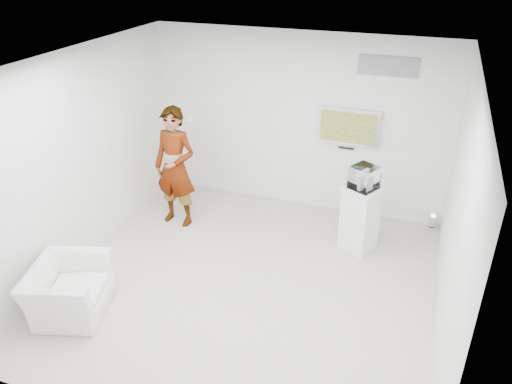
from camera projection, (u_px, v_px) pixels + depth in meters
The scene contains 10 objects.
room at pixel (244, 186), 6.22m from camera, with size 5.01×5.01×3.00m.
tv at pixel (348, 127), 7.99m from camera, with size 1.00×0.08×0.60m, color silver.
logo_decal at pixel (388, 66), 7.41m from camera, with size 0.90×0.02×0.30m, color gray.
person at pixel (175, 167), 7.94m from camera, with size 0.72×0.47×1.98m, color silver.
armchair at pixel (68, 290), 6.25m from camera, with size 1.01×0.88×0.66m, color silver.
pedestal at pixel (360, 219), 7.46m from camera, with size 0.49×0.49×1.02m, color white.
floor_uplight at pixel (432, 222), 8.11m from camera, with size 0.17×0.17×0.27m, color silver.
vitrine at pixel (364, 178), 7.15m from camera, with size 0.34×0.34×0.34m, color white.
console at pixel (364, 182), 7.18m from camera, with size 0.05×0.15×0.21m, color white.
wii_remote at pixel (191, 119), 7.61m from camera, with size 0.03×0.13×0.03m, color white.
Camera 1 is at (2.03, -5.18, 4.29)m, focal length 35.00 mm.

